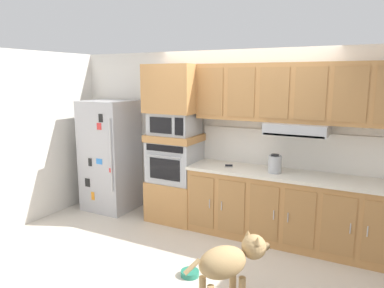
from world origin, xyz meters
TOP-DOWN VIEW (x-y plane):
  - ground_plane at (0.00, 0.00)m, footprint 9.60×9.60m
  - back_kitchen_wall at (0.00, 1.11)m, footprint 6.20×0.12m
  - side_panel_left at (-2.80, 0.00)m, footprint 0.12×7.10m
  - refrigerator at (-2.08, 0.68)m, footprint 0.76×0.73m
  - oven_base_cabinet at (-0.92, 0.75)m, footprint 0.74×0.62m
  - built_in_oven at (-0.92, 0.75)m, footprint 0.70×0.62m
  - appliance_mid_shelf at (-0.92, 0.75)m, footprint 0.74×0.62m
  - microwave at (-0.91, 0.75)m, footprint 0.64×0.54m
  - appliance_upper_cabinet at (-0.92, 0.75)m, footprint 0.74×0.62m
  - lower_cabinet_run at (0.97, 0.75)m, footprint 3.04×0.63m
  - countertop_slab at (0.97, 0.75)m, footprint 3.08×0.64m
  - backsplash_panel at (0.97, 1.04)m, footprint 3.08×0.02m
  - upper_cabinet_with_hood at (0.96, 0.87)m, footprint 3.04×0.48m
  - screwdriver at (-0.05, 0.73)m, footprint 0.15×0.16m
  - electric_kettle at (0.59, 0.70)m, footprint 0.17×0.17m
  - dog at (0.62, -0.87)m, footprint 0.61×0.77m
  - dog_food_bowl at (0.04, -0.58)m, footprint 0.20×0.20m

SIDE VIEW (x-z plane):
  - ground_plane at x=0.00m, z-range 0.00..0.00m
  - dog_food_bowl at x=0.04m, z-range 0.00..0.06m
  - oven_base_cabinet at x=-0.92m, z-range 0.00..0.60m
  - lower_cabinet_run at x=0.97m, z-range 0.00..0.88m
  - dog at x=0.62m, z-range 0.11..0.80m
  - refrigerator at x=-2.08m, z-range 0.00..1.76m
  - countertop_slab at x=0.97m, z-range 0.88..0.92m
  - built_in_oven at x=-0.92m, z-range 0.60..1.20m
  - screwdriver at x=-0.05m, z-range 0.92..0.95m
  - electric_kettle at x=0.59m, z-range 0.91..1.15m
  - backsplash_panel at x=0.97m, z-range 0.92..1.42m
  - back_kitchen_wall at x=0.00m, z-range 0.00..2.50m
  - side_panel_left at x=-2.80m, z-range 0.00..2.50m
  - appliance_mid_shelf at x=-0.92m, z-range 1.20..1.30m
  - microwave at x=-0.91m, z-range 1.30..1.62m
  - upper_cabinet_with_hood at x=0.96m, z-range 1.46..2.34m
  - appliance_upper_cabinet at x=-0.92m, z-range 1.62..2.30m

